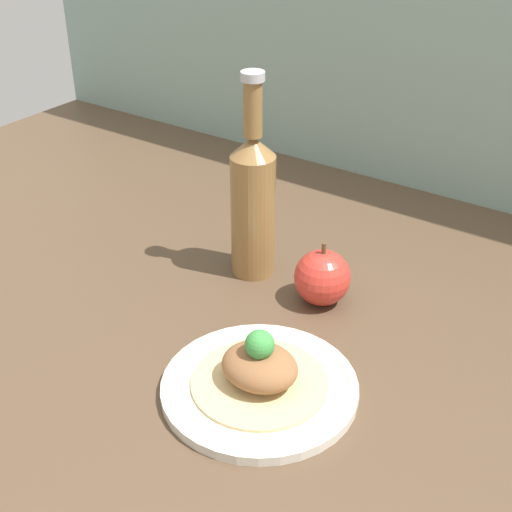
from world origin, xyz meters
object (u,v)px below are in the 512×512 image
object	(u,v)px
plated_food	(260,368)
plate	(260,386)
apple	(322,277)
cider_bottle	(253,200)

from	to	relation	value
plated_food	plate	bearing A→B (deg)	-90.00
plate	apple	bearing A→B (deg)	99.60
plated_food	apple	size ratio (longest dim) A/B	1.72
plated_food	apple	world-z (taller)	apple
plate	plated_food	xyz separation A→B (cm)	(0.00, 0.00, 2.79)
cider_bottle	apple	xyz separation A→B (cm)	(12.61, -1.34, -7.81)
cider_bottle	plate	bearing A→B (deg)	-53.70
plated_food	cider_bottle	xyz separation A→B (cm)	(-16.09, 21.91, 8.20)
plate	apple	xyz separation A→B (cm)	(-3.48, 20.57, 3.18)
apple	plate	bearing A→B (deg)	-80.40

